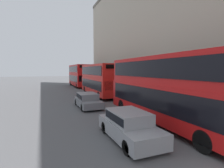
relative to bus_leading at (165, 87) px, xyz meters
name	(u,v)px	position (x,y,z in m)	size (l,w,h in m)	color
bus_leading	(165,87)	(0.00, 0.00, 0.00)	(2.59, 11.18, 4.36)	red
bus_second_in_queue	(99,78)	(0.00, 13.75, -0.07)	(2.59, 10.31, 4.25)	red
bus_third_in_queue	(79,75)	(0.00, 27.67, 0.09)	(2.59, 10.54, 4.55)	red
car_dark_sedan	(129,125)	(-3.40, -1.53, -1.64)	(1.82, 4.24, 1.45)	gray
car_hatchback	(88,100)	(-3.40, 6.79, -1.70)	(1.83, 4.31, 1.33)	slate
pedestrian	(94,83)	(2.65, 25.75, -1.59)	(0.36, 0.36, 1.76)	maroon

